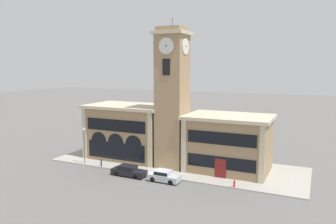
{
  "coord_description": "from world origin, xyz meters",
  "views": [
    {
      "loc": [
        18.97,
        -37.39,
        14.45
      ],
      "look_at": [
        0.24,
        2.86,
        8.37
      ],
      "focal_mm": 35.0,
      "sensor_mm": 36.0,
      "label": 1
    }
  ],
  "objects_px": {
    "parked_car_mid": "(164,176)",
    "street_lamp": "(84,140)",
    "bollard": "(101,163)",
    "fire_hydrant": "(234,184)",
    "parked_car_near": "(129,170)"
  },
  "relations": [
    {
      "from": "parked_car_mid",
      "to": "bollard",
      "type": "relative_size",
      "value": 3.85
    },
    {
      "from": "fire_hydrant",
      "to": "bollard",
      "type": "bearing_deg",
      "value": 179.73
    },
    {
      "from": "street_lamp",
      "to": "bollard",
      "type": "relative_size",
      "value": 5.02
    },
    {
      "from": "parked_car_near",
      "to": "bollard",
      "type": "xyz_separation_m",
      "value": [
        -5.64,
        1.59,
        -0.07
      ]
    },
    {
      "from": "parked_car_mid",
      "to": "street_lamp",
      "type": "height_order",
      "value": "street_lamp"
    },
    {
      "from": "parked_car_near",
      "to": "bollard",
      "type": "bearing_deg",
      "value": 165.09
    },
    {
      "from": "fire_hydrant",
      "to": "parked_car_near",
      "type": "bearing_deg",
      "value": -173.87
    },
    {
      "from": "parked_car_mid",
      "to": "fire_hydrant",
      "type": "distance_m",
      "value": 8.81
    },
    {
      "from": "street_lamp",
      "to": "fire_hydrant",
      "type": "bearing_deg",
      "value": -0.66
    },
    {
      "from": "bollard",
      "to": "fire_hydrant",
      "type": "height_order",
      "value": "bollard"
    },
    {
      "from": "fire_hydrant",
      "to": "street_lamp",
      "type": "bearing_deg",
      "value": 179.34
    },
    {
      "from": "parked_car_mid",
      "to": "fire_hydrant",
      "type": "height_order",
      "value": "parked_car_mid"
    },
    {
      "from": "parked_car_near",
      "to": "fire_hydrant",
      "type": "bearing_deg",
      "value": 6.97
    },
    {
      "from": "street_lamp",
      "to": "fire_hydrant",
      "type": "distance_m",
      "value": 22.94
    },
    {
      "from": "parked_car_near",
      "to": "parked_car_mid",
      "type": "bearing_deg",
      "value": 0.84
    }
  ]
}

